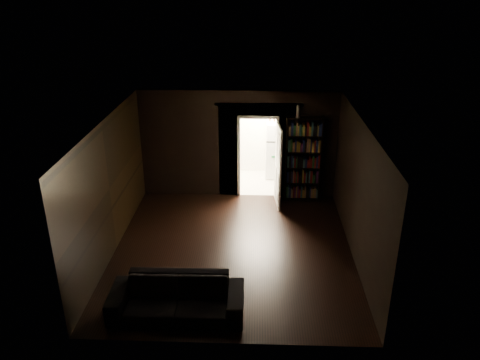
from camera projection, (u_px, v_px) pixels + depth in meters
name	position (u px, v px, depth m)	size (l,w,h in m)	color
ground	(233.00, 250.00, 9.93)	(5.50, 5.50, 0.00)	black
room_walls	(235.00, 158.00, 10.24)	(5.02, 5.61, 2.84)	black
kitchen_alcove	(258.00, 138.00, 12.98)	(2.20, 1.80, 2.60)	#B0AA9A
sofa	(177.00, 293.00, 7.89)	(2.27, 0.98, 0.87)	black
bookshelf	(303.00, 159.00, 11.81)	(0.90, 0.32, 2.20)	black
refrigerator	(279.00, 149.00, 13.33)	(0.74, 0.68, 1.65)	white
door	(278.00, 166.00, 11.60)	(0.85, 0.05, 2.05)	white
figurine	(298.00, 111.00, 11.25)	(0.10, 0.10, 0.31)	silver
bottles	(279.00, 117.00, 12.90)	(0.59, 0.07, 0.24)	black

